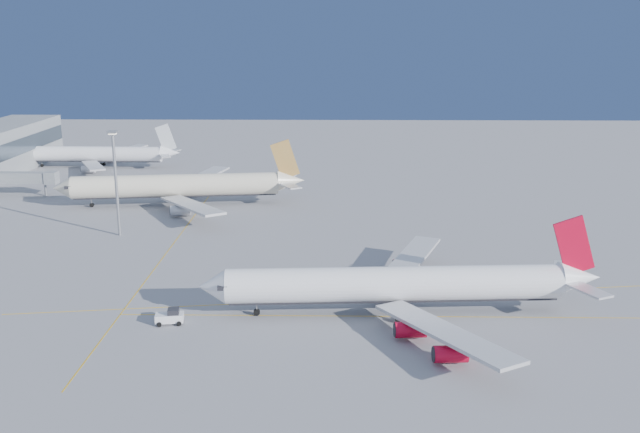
{
  "coord_description": "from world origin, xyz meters",
  "views": [
    {
      "loc": [
        -5.35,
        -122.14,
        44.96
      ],
      "look_at": [
        -7.91,
        23.39,
        7.0
      ],
      "focal_mm": 40.0,
      "sensor_mm": 36.0,
      "label": 1
    }
  ],
  "objects_px": {
    "airliner_etihad": "(182,186)",
    "airliner_third": "(99,154)",
    "airliner_virgin": "(403,285)",
    "pushback_tug": "(170,317)",
    "light_mast": "(115,175)"
  },
  "relations": [
    {
      "from": "airliner_etihad",
      "to": "airliner_third",
      "type": "bearing_deg",
      "value": 119.01
    },
    {
      "from": "airliner_virgin",
      "to": "pushback_tug",
      "type": "bearing_deg",
      "value": -175.79
    },
    {
      "from": "airliner_etihad",
      "to": "light_mast",
      "type": "relative_size",
      "value": 2.77
    },
    {
      "from": "airliner_virgin",
      "to": "airliner_etihad",
      "type": "distance_m",
      "value": 90.48
    },
    {
      "from": "airliner_third",
      "to": "light_mast",
      "type": "relative_size",
      "value": 2.35
    },
    {
      "from": "airliner_third",
      "to": "airliner_virgin",
      "type": "bearing_deg",
      "value": -53.26
    },
    {
      "from": "airliner_etihad",
      "to": "light_mast",
      "type": "xyz_separation_m",
      "value": [
        -8.31,
        -29.27,
        8.79
      ]
    },
    {
      "from": "airliner_virgin",
      "to": "airliner_etihad",
      "type": "xyz_separation_m",
      "value": [
        -51.55,
        74.36,
        0.33
      ]
    },
    {
      "from": "airliner_etihad",
      "to": "airliner_third",
      "type": "height_order",
      "value": "airliner_etihad"
    },
    {
      "from": "airliner_etihad",
      "to": "pushback_tug",
      "type": "relative_size",
      "value": 14.22
    },
    {
      "from": "pushback_tug",
      "to": "airliner_etihad",
      "type": "bearing_deg",
      "value": 92.53
    },
    {
      "from": "airliner_etihad",
      "to": "pushback_tug",
      "type": "height_order",
      "value": "airliner_etihad"
    },
    {
      "from": "airliner_virgin",
      "to": "airliner_third",
      "type": "relative_size",
      "value": 1.18
    },
    {
      "from": "airliner_third",
      "to": "pushback_tug",
      "type": "relative_size",
      "value": 12.07
    },
    {
      "from": "airliner_etihad",
      "to": "airliner_third",
      "type": "relative_size",
      "value": 1.18
    }
  ]
}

